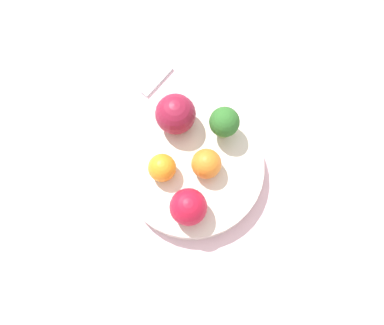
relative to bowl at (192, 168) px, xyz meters
name	(u,v)px	position (x,y,z in m)	size (l,w,h in m)	color
ground_plane	(192,174)	(0.00, 0.00, -0.04)	(6.00, 6.00, 0.00)	gray
table_surface	(192,172)	(0.00, 0.00, -0.03)	(1.20, 1.20, 0.02)	silver
bowl	(192,168)	(0.00, 0.00, 0.00)	(0.21, 0.21, 0.03)	silver
broccoli	(224,123)	(-0.06, -0.04, 0.05)	(0.04, 0.04, 0.06)	#99C17A
apple_red	(188,207)	(0.02, 0.06, 0.04)	(0.05, 0.05, 0.05)	#B7142D
apple_green	(176,114)	(0.01, -0.07, 0.04)	(0.06, 0.06, 0.06)	maroon
orange_front	(163,170)	(0.04, 0.00, 0.04)	(0.04, 0.04, 0.04)	orange
orange_back	(206,164)	(-0.02, 0.01, 0.04)	(0.04, 0.04, 0.04)	orange
napkin	(289,311)	(-0.08, 0.23, -0.01)	(0.18, 0.15, 0.01)	beige
spoon	(157,80)	(0.02, -0.17, -0.01)	(0.06, 0.05, 0.01)	silver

